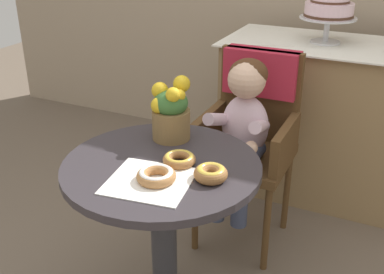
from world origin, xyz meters
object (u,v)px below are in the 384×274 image
object	(u,v)px
donut_front	(156,175)
donut_mid	(211,173)
cafe_table	(163,213)
tiered_cake_stand	(330,6)
flower_vase	(171,111)
wicker_chair	(253,118)
donut_side	(179,159)
seated_child	(243,122)

from	to	relation	value
donut_front	donut_mid	xyz separation A→B (m)	(0.16, 0.09, 0.00)
cafe_table	donut_mid	xyz separation A→B (m)	(0.20, -0.03, 0.24)
donut_mid	tiered_cake_stand	distance (m)	1.38
cafe_table	flower_vase	xyz separation A→B (m)	(-0.07, 0.20, 0.33)
flower_vase	tiered_cake_stand	distance (m)	1.19
donut_front	wicker_chair	bearing A→B (deg)	85.73
flower_vase	wicker_chair	bearing A→B (deg)	71.37
cafe_table	flower_vase	size ratio (longest dim) A/B	2.88
wicker_chair	donut_side	bearing A→B (deg)	-95.60
donut_front	donut_mid	bearing A→B (deg)	28.61
donut_mid	tiered_cake_stand	size ratio (longest dim) A/B	0.35
donut_front	seated_child	bearing A→B (deg)	84.76
flower_vase	seated_child	bearing A→B (deg)	64.28
cafe_table	tiered_cake_stand	size ratio (longest dim) A/B	2.19
cafe_table	wicker_chair	world-z (taller)	wicker_chair
cafe_table	donut_side	size ratio (longest dim) A/B	6.06
cafe_table	tiered_cake_stand	xyz separation A→B (m)	(0.31, 1.30, 0.59)
donut_front	flower_vase	world-z (taller)	flower_vase
seated_child	tiered_cake_stand	xyz separation A→B (m)	(0.20, 0.73, 0.42)
donut_front	donut_mid	size ratio (longest dim) A/B	1.15
wicker_chair	seated_child	size ratio (longest dim) A/B	1.31
wicker_chair	donut_front	bearing A→B (deg)	-96.00
donut_mid	donut_side	xyz separation A→B (m)	(-0.14, 0.05, -0.01)
donut_mid	flower_vase	size ratio (longest dim) A/B	0.46
donut_mid	tiered_cake_stand	world-z (taller)	tiered_cake_stand
flower_vase	tiered_cake_stand	bearing A→B (deg)	70.97
donut_side	tiered_cake_stand	distance (m)	1.35
donut_front	donut_side	distance (m)	0.14
wicker_chair	flower_vase	xyz separation A→B (m)	(-0.17, -0.52, 0.20)
donut_front	flower_vase	size ratio (longest dim) A/B	0.53
donut_mid	donut_side	world-z (taller)	donut_mid
donut_mid	tiered_cake_stand	xyz separation A→B (m)	(0.11, 1.33, 0.35)
donut_side	flower_vase	bearing A→B (deg)	124.98
cafe_table	seated_child	distance (m)	0.60
seated_child	flower_vase	distance (m)	0.43
wicker_chair	flower_vase	world-z (taller)	flower_vase
wicker_chair	cafe_table	bearing A→B (deg)	-100.16
seated_child	donut_side	bearing A→B (deg)	-94.98
donut_front	donut_side	world-z (taller)	donut_front
wicker_chair	donut_mid	distance (m)	0.77
seated_child	donut_mid	xyz separation A→B (m)	(0.10, -0.60, 0.07)
tiered_cake_stand	donut_front	bearing A→B (deg)	-100.62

